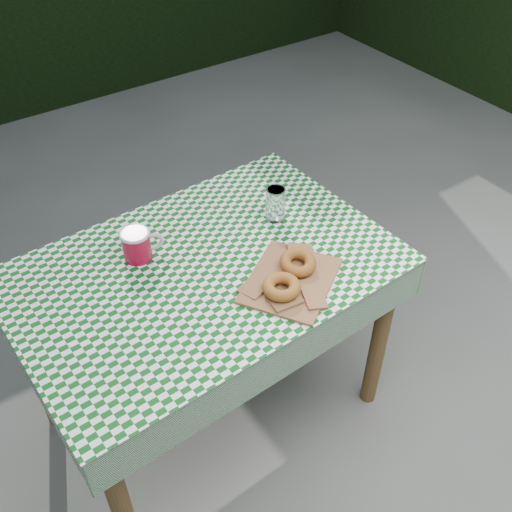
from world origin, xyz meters
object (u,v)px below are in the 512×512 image
Objects in this scene: drinking_glass at (275,204)px; paper_bag at (291,280)px; table at (210,346)px; coffee_mug at (136,245)px.

paper_bag is at bearing -117.52° from drinking_glass.
table is 9.73× the size of drinking_glass.
table is at bearing -167.22° from drinking_glass.
paper_bag reaches higher than table.
paper_bag is at bearing -32.43° from coffee_mug.
paper_bag is at bearing -51.00° from table.
drinking_glass is at bearing 5.70° from coffee_mug.
table is 6.51× the size of coffee_mug.
coffee_mug is at bearing 170.21° from drinking_glass.
drinking_glass reaches higher than paper_bag.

